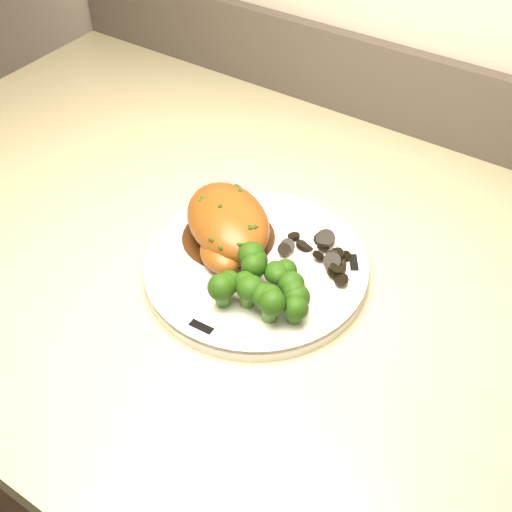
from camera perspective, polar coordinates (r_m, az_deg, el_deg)
The scene contains 8 objects.
plate at distance 0.72m, azimuth 0.00°, elevation -1.05°, with size 0.25×0.25×0.02m, color white.
rim_accent_0 at distance 0.72m, azimuth 8.66°, elevation -0.59°, with size 0.03×0.01×0.00m, color black.
rim_accent_1 at distance 0.78m, azimuth -3.91°, elevation 4.31°, with size 0.03×0.01×0.00m, color black.
rim_accent_2 at distance 0.65m, azimuth -4.88°, elevation -6.31°, with size 0.03×0.01×0.00m, color black.
gravy_pool at distance 0.74m, azimuth -2.46°, elevation 1.69°, with size 0.11×0.11×0.00m, color #3A1E0A.
chicken_breast at distance 0.72m, azimuth -2.58°, elevation 2.84°, with size 0.16×0.15×0.05m.
mushroom_pile at distance 0.72m, azimuth 5.77°, elevation 0.10°, with size 0.09×0.06×0.02m.
broccoli_florets at distance 0.66m, azimuth 0.84°, elevation -2.82°, with size 0.10×0.08×0.04m.
Camera 1 is at (-0.10, 1.20, 1.49)m, focal length 45.00 mm.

